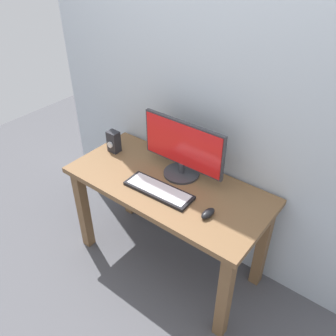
# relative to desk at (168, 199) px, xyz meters

# --- Properties ---
(ground_plane) EXTENTS (6.00, 6.00, 0.00)m
(ground_plane) POSITION_rel_desk_xyz_m (0.00, 0.00, -0.62)
(ground_plane) COLOR #4C4C51
(wall_back) EXTENTS (2.58, 0.04, 3.00)m
(wall_back) POSITION_rel_desk_xyz_m (0.00, 0.35, 0.88)
(wall_back) COLOR #B2BCC6
(wall_back) RESTS_ON ground_plane
(desk) EXTENTS (1.35, 0.62, 0.75)m
(desk) POSITION_rel_desk_xyz_m (0.00, 0.00, 0.00)
(desk) COLOR brown
(desk) RESTS_ON ground_plane
(monitor) EXTENTS (0.59, 0.24, 0.39)m
(monitor) POSITION_rel_desk_xyz_m (0.01, 0.14, 0.33)
(monitor) COLOR #333338
(monitor) RESTS_ON desk
(keyboard_primary) EXTENTS (0.46, 0.17, 0.02)m
(keyboard_primary) POSITION_rel_desk_xyz_m (0.01, -0.10, 0.14)
(keyboard_primary) COLOR black
(keyboard_primary) RESTS_ON desk
(mouse) EXTENTS (0.06, 0.11, 0.04)m
(mouse) POSITION_rel_desk_xyz_m (0.37, -0.10, 0.15)
(mouse) COLOR black
(mouse) RESTS_ON desk
(audio_controller) EXTENTS (0.08, 0.08, 0.16)m
(audio_controller) POSITION_rel_desk_xyz_m (-0.54, 0.06, 0.21)
(audio_controller) COLOR #232328
(audio_controller) RESTS_ON desk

